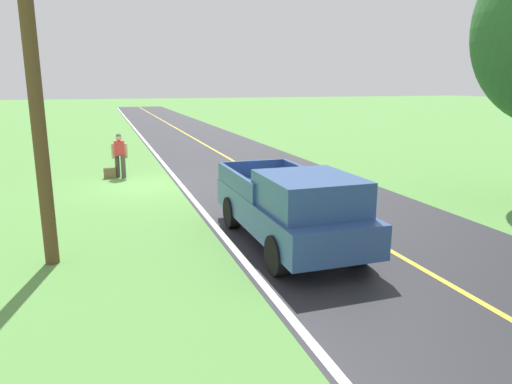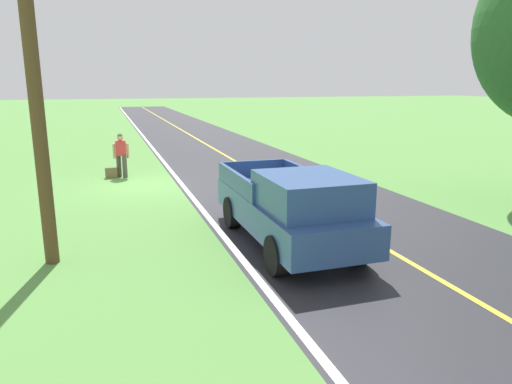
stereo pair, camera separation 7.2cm
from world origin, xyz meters
name	(u,v)px [view 1 (the left image)]	position (x,y,z in m)	size (l,w,h in m)	color
ground_plane	(147,185)	(0.00, 0.00, 0.00)	(200.00, 200.00, 0.00)	#568E42
road_surface	(263,178)	(-4.50, 0.00, 0.00)	(6.97, 120.00, 0.00)	#28282D
lane_edge_line	(180,183)	(-1.20, 0.00, 0.01)	(0.16, 117.60, 0.00)	silver
lane_centre_line	(263,178)	(-4.50, 0.00, 0.01)	(0.14, 117.60, 0.00)	gold
hitchhiker_walking	(120,153)	(0.84, -1.92, 0.98)	(0.62, 0.52, 1.75)	#4C473D
suitcase_carried	(110,173)	(1.26, -1.86, 0.21)	(0.20, 0.46, 0.42)	brown
pickup_truck_passing	(293,206)	(-2.52, 7.76, 0.97)	(2.12, 5.41, 1.82)	#2D4C84
utility_pole_roadside	(33,73)	(2.64, 7.13, 3.86)	(0.28, 0.28, 7.73)	brown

